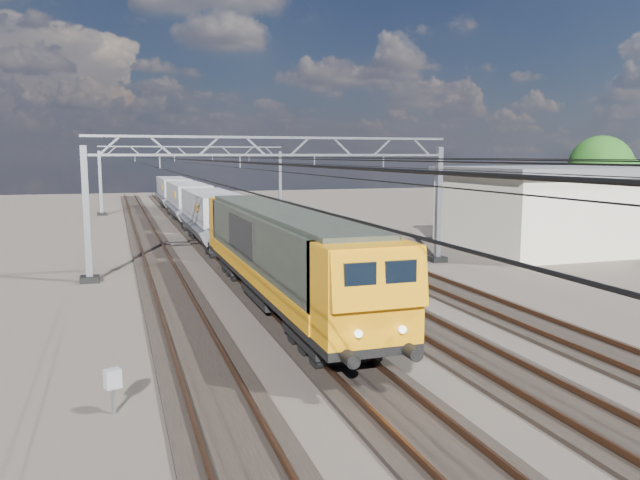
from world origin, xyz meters
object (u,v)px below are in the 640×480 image
object	(u,v)px
hopper_wagon_lead	(212,214)
tree_far	(605,170)
locomotive	(278,250)
hopper_wagon_mid	(188,200)
catenary_gantry_far	(194,176)
hopper_wagon_third	(173,191)
catenary_gantry_mid	(278,198)
trackside_cabinet	(113,380)
industrial_shed	(590,207)

from	to	relation	value
hopper_wagon_lead	tree_far	distance (m)	32.43
hopper_wagon_lead	tree_far	world-z (taller)	tree_far
locomotive	hopper_wagon_mid	xyz separation A→B (m)	(-0.00, 31.90, -0.09)
catenary_gantry_far	locomotive	bearing A→B (deg)	-92.62
hopper_wagon_lead	hopper_wagon_third	size ratio (longest dim) A/B	1.00
catenary_gantry_mid	trackside_cabinet	size ratio (longest dim) A/B	18.06
catenary_gantry_mid	industrial_shed	size ratio (longest dim) A/B	1.07
catenary_gantry_mid	hopper_wagon_third	world-z (taller)	catenary_gantry_mid
hopper_wagon_mid	hopper_wagon_lead	bearing A→B (deg)	-90.00
catenary_gantry_far	hopper_wagon_third	bearing A→B (deg)	129.93
catenary_gantry_far	locomotive	size ratio (longest dim) A/B	0.94
catenary_gantry_mid	hopper_wagon_mid	size ratio (longest dim) A/B	1.53
catenary_gantry_far	industrial_shed	size ratio (longest dim) A/B	1.07
hopper_wagon_lead	trackside_cabinet	bearing A→B (deg)	-103.47
locomotive	industrial_shed	xyz separation A→B (m)	(24.00, 9.71, 0.40)
catenary_gantry_far	hopper_wagon_third	xyz separation A→B (m)	(-2.00, 2.39, -1.67)
catenary_gantry_mid	catenary_gantry_far	world-z (taller)	same
catenary_gantry_far	hopper_wagon_third	size ratio (longest dim) A/B	1.53
catenary_gantry_mid	hopper_wagon_third	size ratio (longest dim) A/B	1.53
locomotive	hopper_wagon_mid	size ratio (longest dim) A/B	1.62
hopper_wagon_mid	hopper_wagon_third	world-z (taller)	same
locomotive	tree_far	world-z (taller)	tree_far
trackside_cabinet	hopper_wagon_mid	bearing A→B (deg)	61.32
catenary_gantry_mid	locomotive	xyz separation A→B (m)	(-2.00, -7.71, -1.58)
catenary_gantry_far	locomotive	distance (m)	43.78
hopper_wagon_lead	trackside_cabinet	xyz separation A→B (m)	(-6.42, -26.77, -1.40)
hopper_wagon_mid	industrial_shed	world-z (taller)	industrial_shed
trackside_cabinet	tree_far	xyz separation A→B (m)	(38.73, 26.57, 4.12)
trackside_cabinet	tree_far	size ratio (longest dim) A/B	0.14
catenary_gantry_mid	catenary_gantry_far	size ratio (longest dim) A/B	1.00
hopper_wagon_third	trackside_cabinet	world-z (taller)	hopper_wagon_third
locomotive	industrial_shed	world-z (taller)	industrial_shed
catenary_gantry_mid	trackside_cabinet	distance (m)	19.03
locomotive	trackside_cabinet	world-z (taller)	locomotive
catenary_gantry_mid	locomotive	size ratio (longest dim) A/B	0.94
catenary_gantry_mid	hopper_wagon_mid	world-z (taller)	catenary_gantry_mid
hopper_wagon_mid	hopper_wagon_third	bearing A→B (deg)	90.00
hopper_wagon_mid	locomotive	bearing A→B (deg)	-90.00
hopper_wagon_third	tree_far	xyz separation A→B (m)	(32.32, -28.60, 2.72)
locomotive	trackside_cabinet	size ratio (longest dim) A/B	19.15
tree_far	locomotive	bearing A→B (deg)	-151.57
hopper_wagon_mid	hopper_wagon_third	xyz separation A→B (m)	(0.00, 14.20, 0.00)
catenary_gantry_far	trackside_cabinet	distance (m)	53.54
catenary_gantry_far	hopper_wagon_mid	size ratio (longest dim) A/B	1.53
catenary_gantry_far	industrial_shed	distance (m)	40.51
hopper_wagon_mid	industrial_shed	xyz separation A→B (m)	(24.00, -22.19, 0.49)
catenary_gantry_far	hopper_wagon_third	world-z (taller)	catenary_gantry_far
hopper_wagon_mid	hopper_wagon_third	distance (m)	14.20
catenary_gantry_mid	hopper_wagon_lead	xyz separation A→B (m)	(-2.00, 9.99, -1.67)
trackside_cabinet	tree_far	bearing A→B (deg)	14.67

